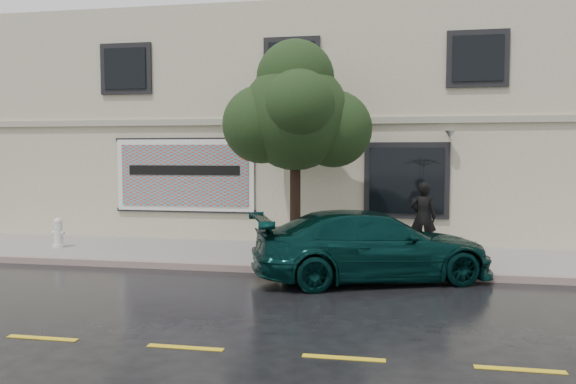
% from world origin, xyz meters
% --- Properties ---
extents(ground, '(90.00, 90.00, 0.00)m').
position_xyz_m(ground, '(0.00, 0.00, 0.00)').
color(ground, black).
rests_on(ground, ground).
extents(sidewalk, '(20.00, 3.50, 0.15)m').
position_xyz_m(sidewalk, '(0.00, 3.25, 0.07)').
color(sidewalk, gray).
rests_on(sidewalk, ground).
extents(curb, '(20.00, 0.18, 0.16)m').
position_xyz_m(curb, '(0.00, 1.50, 0.07)').
color(curb, gray).
rests_on(curb, ground).
extents(road_marking, '(19.00, 0.12, 0.01)m').
position_xyz_m(road_marking, '(0.00, -3.50, 0.01)').
color(road_marking, gold).
rests_on(road_marking, ground).
extents(building, '(20.00, 8.12, 7.00)m').
position_xyz_m(building, '(0.00, 9.00, 3.50)').
color(building, beige).
rests_on(building, ground).
extents(billboard, '(4.30, 0.16, 2.20)m').
position_xyz_m(billboard, '(-3.20, 4.92, 2.05)').
color(billboard, white).
rests_on(billboard, ground).
extents(car, '(5.55, 3.87, 1.48)m').
position_xyz_m(car, '(2.40, 1.20, 0.74)').
color(car, black).
rests_on(car, ground).
extents(pedestrian, '(0.68, 0.45, 1.82)m').
position_xyz_m(pedestrian, '(3.60, 3.90, 1.06)').
color(pedestrian, black).
rests_on(pedestrian, sidewalk).
extents(umbrella, '(1.19, 1.19, 0.75)m').
position_xyz_m(umbrella, '(3.60, 3.90, 2.35)').
color(umbrella, black).
rests_on(umbrella, pedestrian).
extents(street_tree, '(2.68, 2.68, 4.80)m').
position_xyz_m(street_tree, '(0.44, 3.02, 3.59)').
color(street_tree, black).
rests_on(street_tree, sidewalk).
extents(fire_hydrant, '(0.33, 0.31, 0.81)m').
position_xyz_m(fire_hydrant, '(-6.07, 2.96, 0.54)').
color(fire_hydrant, silver).
rests_on(fire_hydrant, sidewalk).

